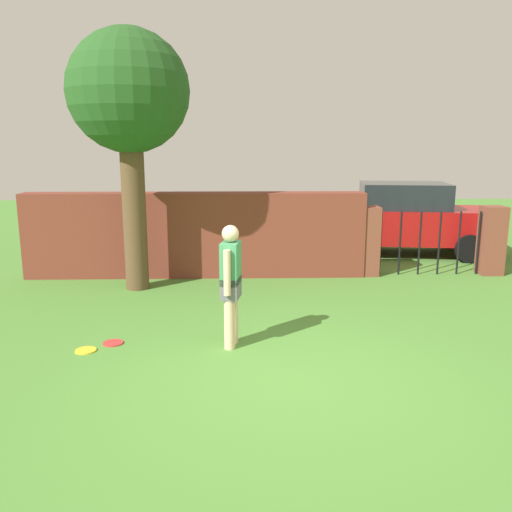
% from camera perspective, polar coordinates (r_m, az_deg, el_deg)
% --- Properties ---
extents(ground_plane, '(40.00, 40.00, 0.00)m').
position_cam_1_polar(ground_plane, '(6.21, 3.91, -13.11)').
color(ground_plane, '#4C8433').
extents(brick_wall, '(6.76, 0.50, 1.69)m').
position_cam_1_polar(brick_wall, '(10.69, -6.56, 2.28)').
color(brick_wall, brown).
rests_on(brick_wall, ground).
extents(tree, '(2.12, 2.12, 4.58)m').
position_cam_1_polar(tree, '(9.80, -13.51, 16.25)').
color(tree, brown).
rests_on(tree, ground).
extents(person, '(0.28, 0.53, 1.62)m').
position_cam_1_polar(person, '(6.89, -2.73, -2.62)').
color(person, beige).
rests_on(person, ground).
extents(fence_gate, '(2.99, 0.44, 1.40)m').
position_cam_1_polar(fence_gate, '(11.34, 18.17, 1.56)').
color(fence_gate, brown).
rests_on(fence_gate, ground).
extents(car, '(4.39, 2.37, 1.72)m').
position_cam_1_polar(car, '(13.31, 15.50, 3.89)').
color(car, '#A51111').
rests_on(car, ground).
extents(frisbee_red, '(0.27, 0.27, 0.02)m').
position_cam_1_polar(frisbee_red, '(7.47, -15.12, -9.02)').
color(frisbee_red, red).
rests_on(frisbee_red, ground).
extents(frisbee_yellow, '(0.27, 0.27, 0.02)m').
position_cam_1_polar(frisbee_yellow, '(7.31, -17.84, -9.64)').
color(frisbee_yellow, yellow).
rests_on(frisbee_yellow, ground).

